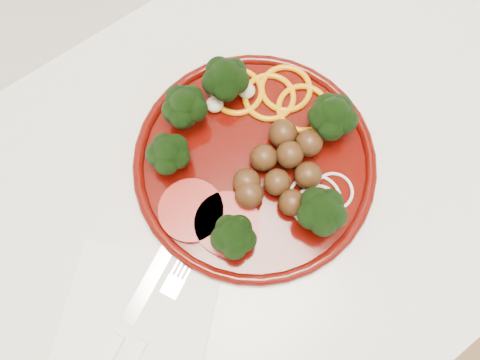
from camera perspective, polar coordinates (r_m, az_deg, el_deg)
counter at (r=1.05m, az=6.95°, el=-3.16°), size 2.40×0.60×0.90m
plate at (r=0.57m, az=1.69°, el=2.64°), size 0.30×0.30×0.07m
napkin at (r=0.57m, az=-12.63°, el=-16.90°), size 0.24×0.24×0.00m
knife at (r=0.57m, az=-14.80°, el=-18.36°), size 0.19×0.10×0.01m
fork at (r=0.56m, az=-12.61°, el=-20.03°), size 0.17×0.09×0.01m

